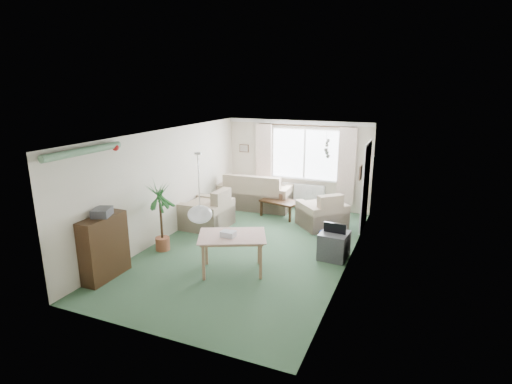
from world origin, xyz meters
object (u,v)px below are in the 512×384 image
at_px(bookshelf, 104,247).
at_px(houseplant, 161,216).
at_px(pet_bed, 332,235).
at_px(sofa, 257,190).
at_px(dining_table, 232,254).
at_px(tv_cube, 334,245).
at_px(armchair_left, 207,208).
at_px(coffee_table, 280,209).
at_px(armchair_corner, 322,209).

distance_m(bookshelf, houseplant, 1.42).
relative_size(bookshelf, pet_bed, 1.99).
xyz_separation_m(sofa, houseplant, (-0.64, -3.51, 0.24)).
bearing_deg(dining_table, bookshelf, -151.23).
xyz_separation_m(dining_table, tv_cube, (1.58, 1.30, -0.08)).
bearing_deg(sofa, tv_cube, 133.43).
bearing_deg(houseplant, sofa, 79.68).
distance_m(armchair_left, dining_table, 2.51).
distance_m(dining_table, pet_bed, 2.72).
relative_size(coffee_table, dining_table, 0.88).
relative_size(armchair_corner, houseplant, 0.67).
distance_m(armchair_left, houseplant, 1.61).
bearing_deg(pet_bed, houseplant, -146.59).
distance_m(armchair_left, bookshelf, 3.01).
xyz_separation_m(bookshelf, pet_bed, (3.27, 3.44, -0.51)).
distance_m(sofa, houseplant, 3.58).
distance_m(bookshelf, pet_bed, 4.77).
xyz_separation_m(coffee_table, bookshelf, (-1.71, -4.37, 0.35)).
height_order(armchair_corner, dining_table, armchair_corner).
bearing_deg(armchair_left, pet_bed, 100.00).
bearing_deg(pet_bed, tv_cube, -75.94).
bearing_deg(houseplant, dining_table, -10.46).
bearing_deg(dining_table, pet_bed, 60.84).
xyz_separation_m(armchair_corner, armchair_left, (-2.54, -1.08, 0.04)).
xyz_separation_m(coffee_table, houseplant, (-1.52, -2.97, 0.51)).
bearing_deg(houseplant, armchair_left, 84.59).
height_order(coffee_table, bookshelf, bookshelf).
relative_size(armchair_corner, armchair_left, 0.92).
xyz_separation_m(houseplant, tv_cube, (3.35, 0.98, -0.47)).
distance_m(coffee_table, dining_table, 3.30).
distance_m(houseplant, pet_bed, 3.76).
relative_size(sofa, dining_table, 1.78).
xyz_separation_m(sofa, coffee_table, (0.88, -0.55, -0.27)).
distance_m(sofa, bookshelf, 4.98).
distance_m(armchair_left, tv_cube, 3.26).
distance_m(coffee_table, houseplant, 3.37).
xyz_separation_m(armchair_left, dining_table, (1.62, -1.91, -0.13)).
height_order(armchair_left, dining_table, armchair_left).
bearing_deg(coffee_table, pet_bed, -30.80).
xyz_separation_m(armchair_left, bookshelf, (-0.34, -2.99, 0.10)).
bearing_deg(sofa, dining_table, 102.91).
relative_size(armchair_left, coffee_table, 1.09).
height_order(sofa, houseplant, houseplant).
height_order(armchair_corner, armchair_left, armchair_left).
distance_m(sofa, tv_cube, 3.72).
height_order(coffee_table, pet_bed, coffee_table).
relative_size(bookshelf, tv_cube, 1.96).
distance_m(dining_table, tv_cube, 2.05).
bearing_deg(bookshelf, armchair_left, 82.87).
distance_m(armchair_corner, pet_bed, 0.83).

